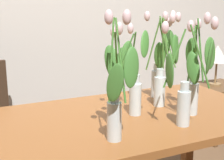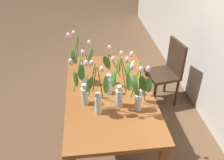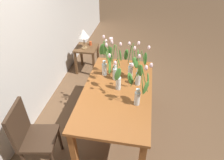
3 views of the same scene
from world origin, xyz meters
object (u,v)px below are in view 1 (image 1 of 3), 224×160
Objects in this scene: tulip_vase_5 at (116,95)px; tulip_vase_1 at (186,91)px; tulip_vase_3 at (160,70)px; dining_table at (129,130)px; side_table at (219,96)px; tulip_vase_4 at (131,83)px; table_lamp at (217,55)px; tulip_vase_0 at (164,61)px; tulip_vase_2 at (195,78)px.

tulip_vase_1 is at bearing 2.09° from tulip_vase_5.
tulip_vase_1 is 0.97× the size of tulip_vase_3.
tulip_vase_5 is (-0.22, -0.28, 0.31)m from dining_table.
tulip_vase_1 reaches higher than side_table.
tulip_vase_4 is 0.85× the size of tulip_vase_5.
tulip_vase_3 is 1.45m from table_lamp.
table_lamp is (1.20, 0.81, -0.10)m from tulip_vase_3.
tulip_vase_3 is 1.42× the size of table_lamp.
dining_table is 2.83× the size of tulip_vase_3.
tulip_vase_3 is (-0.12, -0.14, -0.02)m from tulip_vase_0.
tulip_vase_0 is at bearing 31.27° from tulip_vase_4.
tulip_vase_2 is 0.35m from tulip_vase_4.
tulip_vase_2 is 1.54m from table_lamp.
tulip_vase_0 is at bearing 67.94° from tulip_vase_1.
dining_table is at bearing -161.06° from tulip_vase_3.
side_table is at bearing 33.88° from tulip_vase_5.
tulip_vase_0 is 0.78m from tulip_vase_5.
tulip_vase_4 is (-0.31, 0.16, -0.03)m from tulip_vase_2.
dining_table is 0.42m from tulip_vase_1.
tulip_vase_3 is (0.25, 0.08, 0.31)m from dining_table.
tulip_vase_1 is 0.39m from tulip_vase_5.
tulip_vase_3 is (-0.07, 0.23, 0.01)m from tulip_vase_2.
table_lamp is at bearing 31.52° from tulip_vase_0.
tulip_vase_2 is (0.15, 0.12, 0.03)m from tulip_vase_1.
tulip_vase_2 is at bearing -27.00° from tulip_vase_4.
tulip_vase_0 is 1.03× the size of tulip_vase_1.
tulip_vase_0 is 1.43× the size of table_lamp.
tulip_vase_5 is at bearing -146.12° from side_table.
table_lamp is (1.13, 1.04, -0.10)m from tulip_vase_2.
side_table is 1.38× the size of table_lamp.
tulip_vase_4 reaches higher than table_lamp.
tulip_vase_3 reaches higher than table_lamp.
tulip_vase_1 is 0.20m from tulip_vase_2.
tulip_vase_0 is 1.41m from side_table.
dining_table is at bearing -148.32° from tulip_vase_0.
tulip_vase_0 and tulip_vase_2 have the same top height.
tulip_vase_5 is (-0.59, -0.51, -0.03)m from tulip_vase_0.
tulip_vase_5 is 2.13m from side_table.
tulip_vase_5 reaches higher than tulip_vase_1.
side_table is at bearing 29.69° from tulip_vase_0.
table_lamp is (1.44, 0.88, -0.06)m from tulip_vase_4.
dining_table is 2.91× the size of tulip_vase_1.
tulip_vase_0 is at bearing -148.48° from table_lamp.
tulip_vase_3 is at bearing -147.82° from side_table.
tulip_vase_3 reaches higher than tulip_vase_4.
tulip_vase_3 is at bearing -146.17° from table_lamp.
tulip_vase_2 is (0.32, -0.15, 0.30)m from dining_table.
tulip_vase_1 is at bearing -57.78° from dining_table.
table_lamp is at bearing 42.59° from tulip_vase_2.
dining_table is at bearing -149.81° from side_table.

